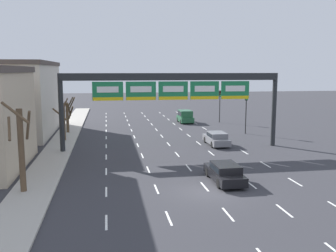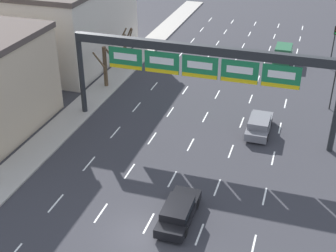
{
  "view_description": "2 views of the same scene",
  "coord_description": "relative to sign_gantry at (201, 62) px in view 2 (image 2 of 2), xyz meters",
  "views": [
    {
      "loc": [
        -6.42,
        -22.77,
        7.83
      ],
      "look_at": [
        -0.66,
        12.31,
        2.53
      ],
      "focal_mm": 40.0,
      "sensor_mm": 36.0,
      "label": 1
    },
    {
      "loc": [
        8.08,
        -20.3,
        19.66
      ],
      "look_at": [
        -0.87,
        7.71,
        3.33
      ],
      "focal_mm": 50.0,
      "sensor_mm": 36.0,
      "label": 2
    }
  ],
  "objects": [
    {
      "name": "traffic_light_mid_block",
      "position": [
        10.56,
        7.54,
        -2.63
      ],
      "size": [
        0.3,
        0.35,
        5.06
      ],
      "color": "black",
      "rests_on": "ground_plane"
    },
    {
      "name": "tree_bare_third",
      "position": [
        -11.1,
        5.83,
        -3.76
      ],
      "size": [
        2.28,
        2.28,
        4.26
      ],
      "color": "brown",
      "rests_on": "sidewalk_left"
    },
    {
      "name": "suv_green",
      "position": [
        5.19,
        18.51,
        -5.18
      ],
      "size": [
        1.96,
        4.07,
        1.88
      ],
      "color": "#235B38",
      "rests_on": "ground_plane"
    },
    {
      "name": "lane_dashes",
      "position": [
        0.0,
        -0.0,
        -6.21
      ],
      "size": [
        13.32,
        67.0,
        0.01
      ],
      "color": "white",
      "rests_on": "ground_plane"
    },
    {
      "name": "ground_plane",
      "position": [
        0.0,
        -13.5,
        -6.22
      ],
      "size": [
        220.0,
        220.0,
        0.0
      ],
      "primitive_type": "plane",
      "color": "#333338"
    },
    {
      "name": "traffic_light_near_gantry",
      "position": [
        10.39,
        17.89,
        -2.78
      ],
      "size": [
        0.3,
        0.35,
        4.83
      ],
      "color": "black",
      "rests_on": "ground_plane"
    },
    {
      "name": "car_black",
      "position": [
        1.68,
        -11.65,
        -5.49
      ],
      "size": [
        1.84,
        4.7,
        1.36
      ],
      "color": "black",
      "rests_on": "ground_plane"
    },
    {
      "name": "sign_gantry",
      "position": [
        0.0,
        0.0,
        0.0
      ],
      "size": [
        21.87,
        0.7,
        7.56
      ],
      "color": "#232628",
      "rests_on": "ground_plane"
    },
    {
      "name": "tree_bare_second",
      "position": [
        -11.3,
        11.5,
        -3.78
      ],
      "size": [
        1.95,
        1.39,
        4.41
      ],
      "color": "brown",
      "rests_on": "sidewalk_left"
    },
    {
      "name": "building_far",
      "position": [
        -20.07,
        11.81,
        -1.75
      ],
      "size": [
        14.23,
        16.44,
        8.92
      ],
      "color": "beige",
      "rests_on": "ground_plane"
    },
    {
      "name": "car_grey",
      "position": [
        4.93,
        1.22,
        -5.47
      ],
      "size": [
        1.85,
        4.61,
        1.39
      ],
      "color": "slate",
      "rests_on": "ground_plane"
    }
  ]
}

